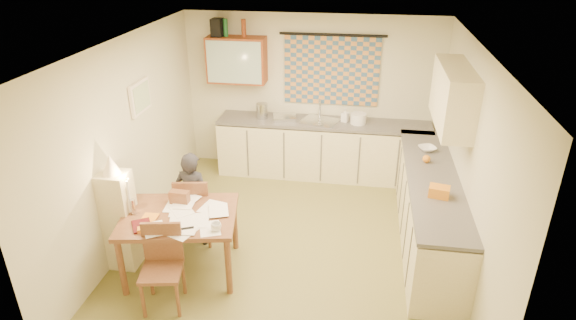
% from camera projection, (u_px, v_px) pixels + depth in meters
% --- Properties ---
extents(floor, '(4.00, 4.50, 0.02)m').
position_uv_depth(floor, '(290.00, 242.00, 6.14)').
color(floor, olive).
rests_on(floor, ground).
extents(ceiling, '(4.00, 4.50, 0.02)m').
position_uv_depth(ceiling, '(290.00, 44.00, 5.05)').
color(ceiling, white).
rests_on(ceiling, floor).
extents(wall_back, '(4.00, 0.02, 2.50)m').
position_uv_depth(wall_back, '(312.00, 94.00, 7.61)').
color(wall_back, beige).
rests_on(wall_back, floor).
extents(wall_front, '(4.00, 0.02, 2.50)m').
position_uv_depth(wall_front, '(243.00, 277.00, 3.58)').
color(wall_front, beige).
rests_on(wall_front, floor).
extents(wall_left, '(0.02, 4.50, 2.50)m').
position_uv_depth(wall_left, '(128.00, 142.00, 5.88)').
color(wall_left, beige).
rests_on(wall_left, floor).
extents(wall_right, '(0.02, 4.50, 2.50)m').
position_uv_depth(wall_right, '(469.00, 165.00, 5.31)').
color(wall_right, beige).
rests_on(wall_right, floor).
extents(window_blind, '(1.45, 0.03, 1.05)m').
position_uv_depth(window_blind, '(331.00, 71.00, 7.36)').
color(window_blind, '#33577B').
rests_on(window_blind, wall_back).
extents(curtain_rod, '(1.60, 0.04, 0.04)m').
position_uv_depth(curtain_rod, '(333.00, 35.00, 7.11)').
color(curtain_rod, black).
rests_on(curtain_rod, wall_back).
extents(wall_cabinet, '(0.90, 0.34, 0.70)m').
position_uv_depth(wall_cabinet, '(237.00, 60.00, 7.38)').
color(wall_cabinet, maroon).
rests_on(wall_cabinet, wall_back).
extents(wall_cabinet_glass, '(0.84, 0.02, 0.64)m').
position_uv_depth(wall_cabinet_glass, '(234.00, 63.00, 7.23)').
color(wall_cabinet_glass, '#99B2A5').
rests_on(wall_cabinet_glass, wall_back).
extents(upper_cabinet_right, '(0.34, 1.30, 0.70)m').
position_uv_depth(upper_cabinet_right, '(453.00, 97.00, 5.57)').
color(upper_cabinet_right, beige).
rests_on(upper_cabinet_right, wall_right).
extents(framed_print, '(0.04, 0.50, 0.40)m').
position_uv_depth(framed_print, '(140.00, 97.00, 6.04)').
color(framed_print, white).
rests_on(framed_print, wall_left).
extents(print_canvas, '(0.01, 0.42, 0.32)m').
position_uv_depth(print_canvas, '(142.00, 97.00, 6.03)').
color(print_canvas, '#E7ECCE').
rests_on(print_canvas, wall_left).
extents(counter_back, '(3.30, 0.62, 0.92)m').
position_uv_depth(counter_back, '(323.00, 149.00, 7.64)').
color(counter_back, beige).
rests_on(counter_back, floor).
extents(counter_right, '(0.62, 2.95, 0.92)m').
position_uv_depth(counter_right, '(428.00, 209.00, 6.00)').
color(counter_right, beige).
rests_on(counter_right, floor).
extents(stove, '(0.58, 0.58, 0.91)m').
position_uv_depth(stove, '(439.00, 264.00, 5.00)').
color(stove, white).
rests_on(stove, floor).
extents(sink, '(0.66, 0.59, 0.10)m').
position_uv_depth(sink, '(320.00, 124.00, 7.47)').
color(sink, silver).
rests_on(sink, counter_back).
extents(tap, '(0.04, 0.04, 0.28)m').
position_uv_depth(tap, '(320.00, 109.00, 7.56)').
color(tap, silver).
rests_on(tap, counter_back).
extents(dish_rack, '(0.40, 0.36, 0.06)m').
position_uv_depth(dish_rack, '(285.00, 118.00, 7.52)').
color(dish_rack, silver).
rests_on(dish_rack, counter_back).
extents(kettle, '(0.22, 0.22, 0.24)m').
position_uv_depth(kettle, '(262.00, 111.00, 7.53)').
color(kettle, silver).
rests_on(kettle, counter_back).
extents(mixing_bowl, '(0.26, 0.26, 0.16)m').
position_uv_depth(mixing_bowl, '(358.00, 119.00, 7.33)').
color(mixing_bowl, white).
rests_on(mixing_bowl, counter_back).
extents(soap_bottle, '(0.16, 0.16, 0.21)m').
position_uv_depth(soap_bottle, '(345.00, 115.00, 7.40)').
color(soap_bottle, white).
rests_on(soap_bottle, counter_back).
extents(bowl, '(0.38, 0.38, 0.06)m').
position_uv_depth(bowl, '(427.00, 149.00, 6.44)').
color(bowl, white).
rests_on(bowl, counter_right).
extents(orange_bag, '(0.25, 0.20, 0.12)m').
position_uv_depth(orange_bag, '(439.00, 192.00, 5.31)').
color(orange_bag, orange).
rests_on(orange_bag, counter_right).
extents(fruit_orange, '(0.10, 0.10, 0.10)m').
position_uv_depth(fruit_orange, '(426.00, 159.00, 6.10)').
color(fruit_orange, orange).
rests_on(fruit_orange, counter_right).
extents(speaker, '(0.17, 0.21, 0.26)m').
position_uv_depth(speaker, '(217.00, 27.00, 7.21)').
color(speaker, black).
rests_on(speaker, wall_cabinet).
extents(bottle_green, '(0.08, 0.08, 0.26)m').
position_uv_depth(bottle_green, '(226.00, 28.00, 7.19)').
color(bottle_green, '#195926').
rests_on(bottle_green, wall_cabinet).
extents(bottle_brown, '(0.07, 0.07, 0.26)m').
position_uv_depth(bottle_brown, '(244.00, 28.00, 7.15)').
color(bottle_brown, maroon).
rests_on(bottle_brown, wall_cabinet).
extents(dining_table, '(1.40, 1.16, 0.75)m').
position_uv_depth(dining_table, '(182.00, 242.00, 5.47)').
color(dining_table, brown).
rests_on(dining_table, floor).
extents(chair_far, '(0.48, 0.48, 0.92)m').
position_uv_depth(chair_far, '(196.00, 221.00, 6.05)').
color(chair_far, brown).
rests_on(chair_far, floor).
extents(chair_near, '(0.48, 0.48, 0.90)m').
position_uv_depth(chair_near, '(164.00, 282.00, 5.00)').
color(chair_near, brown).
rests_on(chair_near, floor).
extents(person, '(0.53, 0.42, 1.23)m').
position_uv_depth(person, '(193.00, 199.00, 5.89)').
color(person, black).
rests_on(person, floor).
extents(shelf_stand, '(0.32, 0.30, 1.20)m').
position_uv_depth(shelf_stand, '(120.00, 221.00, 5.47)').
color(shelf_stand, beige).
rests_on(shelf_stand, floor).
extents(lampshade, '(0.20, 0.20, 0.22)m').
position_uv_depth(lampshade, '(110.00, 164.00, 5.17)').
color(lampshade, white).
rests_on(lampshade, shelf_stand).
extents(letter_rack, '(0.23, 0.11, 0.16)m').
position_uv_depth(letter_rack, '(180.00, 197.00, 5.49)').
color(letter_rack, brown).
rests_on(letter_rack, dining_table).
extents(mug, '(0.16, 0.16, 0.09)m').
position_uv_depth(mug, '(216.00, 227.00, 5.01)').
color(mug, white).
rests_on(mug, dining_table).
extents(magazine, '(0.41, 0.42, 0.02)m').
position_uv_depth(magazine, '(132.00, 228.00, 5.06)').
color(magazine, maroon).
rests_on(magazine, dining_table).
extents(book, '(0.19, 0.25, 0.02)m').
position_uv_depth(book, '(141.00, 219.00, 5.22)').
color(book, orange).
rests_on(book, dining_table).
extents(orange_box, '(0.14, 0.12, 0.04)m').
position_uv_depth(orange_box, '(143.00, 229.00, 5.01)').
color(orange_box, orange).
rests_on(orange_box, dining_table).
extents(eyeglasses, '(0.14, 0.09, 0.02)m').
position_uv_depth(eyeglasses, '(188.00, 229.00, 5.04)').
color(eyeglasses, black).
rests_on(eyeglasses, dining_table).
extents(candle_holder, '(0.07, 0.07, 0.18)m').
position_uv_depth(candle_holder, '(133.00, 207.00, 5.29)').
color(candle_holder, silver).
rests_on(candle_holder, dining_table).
extents(candle, '(0.03, 0.03, 0.22)m').
position_uv_depth(candle, '(128.00, 190.00, 5.22)').
color(candle, white).
rests_on(candle, dining_table).
extents(candle_flame, '(0.02, 0.02, 0.02)m').
position_uv_depth(candle_flame, '(128.00, 179.00, 5.19)').
color(candle_flame, '#FFCC66').
rests_on(candle_flame, dining_table).
extents(papers, '(0.88, 0.97, 0.02)m').
position_uv_depth(papers, '(188.00, 214.00, 5.29)').
color(papers, white).
rests_on(papers, dining_table).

